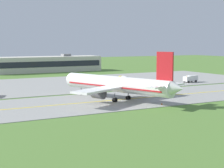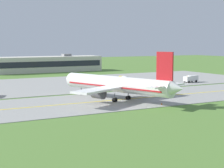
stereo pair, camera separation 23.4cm
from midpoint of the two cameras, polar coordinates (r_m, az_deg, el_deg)
name	(u,v)px [view 1 (the left image)]	position (r m, az deg, el deg)	size (l,w,h in m)	color
ground_plane	(113,101)	(95.01, 0.01, -2.56)	(500.00, 500.00, 0.00)	#517A33
taxiway_strip	(113,100)	(95.00, 0.01, -2.53)	(240.00, 28.00, 0.10)	gray
apron_pad	(81,83)	(136.74, -4.84, 0.19)	(140.00, 52.00, 0.10)	gray
taxiway_centreline	(113,100)	(95.00, 0.01, -2.50)	(220.00, 0.60, 0.01)	yellow
airplane_lead	(117,84)	(94.83, 0.73, -0.06)	(31.69, 38.56, 12.70)	white
service_truck_fuel	(161,78)	(144.89, 7.51, 0.96)	(5.03, 6.55, 2.59)	silver
service_truck_catering	(191,78)	(140.40, 11.92, 0.85)	(6.22, 2.96, 2.60)	silver
service_truck_pushback	(124,79)	(135.71, 1.81, 0.80)	(3.15, 6.27, 2.65)	yellow
terminal_building	(45,64)	(189.17, -10.27, 3.00)	(56.63, 13.28, 8.90)	beige
traffic_cone_near_edge	(162,104)	(89.03, 7.58, -3.03)	(0.44, 0.44, 0.60)	orange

